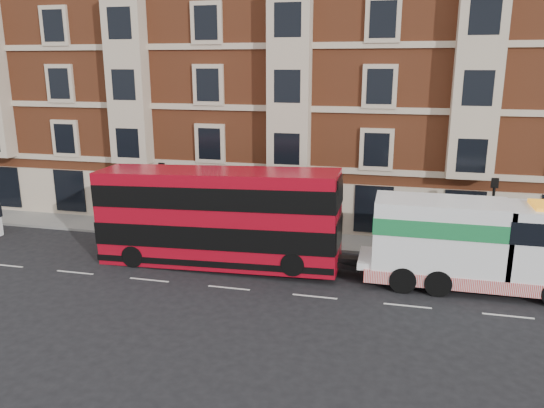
{
  "coord_description": "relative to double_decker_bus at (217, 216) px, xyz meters",
  "views": [
    {
      "loc": [
        7.25,
        -21.51,
        9.96
      ],
      "look_at": [
        1.08,
        4.0,
        3.05
      ],
      "focal_mm": 35.0,
      "sensor_mm": 36.0,
      "label": 1
    }
  ],
  "objects": [
    {
      "name": "sidewalk",
      "position": [
        1.42,
        4.85,
        -2.54
      ],
      "size": [
        90.0,
        3.0,
        0.15
      ],
      "primitive_type": "cube",
      "color": "slate",
      "rests_on": "ground"
    },
    {
      "name": "lamp_post_west",
      "position": [
        -4.58,
        3.55,
        0.06
      ],
      "size": [
        0.35,
        0.15,
        4.35
      ],
      "color": "black",
      "rests_on": "sidewalk"
    },
    {
      "name": "double_decker_bus",
      "position": [
        0.0,
        0.0,
        0.0
      ],
      "size": [
        12.21,
        2.8,
        4.94
      ],
      "color": "#A9091A",
      "rests_on": "ground"
    },
    {
      "name": "pedestrian",
      "position": [
        -4.53,
        4.11,
        -1.58
      ],
      "size": [
        0.69,
        0.49,
        1.78
      ],
      "primitive_type": "imported",
      "rotation": [
        0.0,
        0.0,
        -0.1
      ],
      "color": "#17212F",
      "rests_on": "sidewalk"
    },
    {
      "name": "ground",
      "position": [
        1.42,
        -2.65,
        -2.62
      ],
      "size": [
        120.0,
        120.0,
        0.0
      ],
      "primitive_type": "plane",
      "color": "black",
      "rests_on": "ground"
    },
    {
      "name": "victorian_terrace",
      "position": [
        1.92,
        12.35,
        7.45
      ],
      "size": [
        45.0,
        12.0,
        20.4
      ],
      "color": "brown",
      "rests_on": "ground"
    },
    {
      "name": "tow_truck",
      "position": [
        12.06,
        -0.0,
        -0.46
      ],
      "size": [
        9.78,
        2.89,
        4.07
      ],
      "color": "white",
      "rests_on": "ground"
    },
    {
      "name": "lamp_post_east",
      "position": [
        13.42,
        3.55,
        0.06
      ],
      "size": [
        0.35,
        0.15,
        4.35
      ],
      "color": "black",
      "rests_on": "sidewalk"
    }
  ]
}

